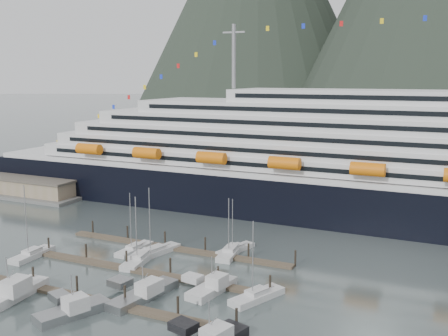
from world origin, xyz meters
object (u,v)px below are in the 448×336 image
at_px(sailboat_b, 134,249).
at_px(sailboat_d, 155,253).
at_px(sailboat_a, 32,255).
at_px(sailboat_f, 230,253).
at_px(cruise_ship, 392,170).
at_px(sailboat_c, 140,260).
at_px(trawler_a, 8,294).
at_px(trawler_e, 211,287).
at_px(trawler_c, 142,293).
at_px(warehouse, 22,184).
at_px(sailboat_g, 235,249).
at_px(sailboat_h, 257,297).
at_px(trawler_b, 72,310).

relative_size(sailboat_b, sailboat_d, 0.89).
bearing_deg(sailboat_a, sailboat_f, -65.45).
distance_m(cruise_ship, sailboat_c, 61.75).
distance_m(sailboat_b, sailboat_c, 6.23).
height_order(sailboat_b, sailboat_d, sailboat_d).
xyz_separation_m(trawler_a, trawler_e, (26.49, 15.76, -0.10)).
distance_m(sailboat_a, trawler_c, 29.75).
height_order(warehouse, sailboat_c, sailboat_c).
bearing_deg(sailboat_a, sailboat_g, -62.15).
height_order(sailboat_b, sailboat_g, sailboat_b).
bearing_deg(trawler_e, sailboat_h, -78.40).
xyz_separation_m(sailboat_b, trawler_e, (22.05, -10.96, 0.44)).
height_order(sailboat_b, trawler_a, sailboat_b).
height_order(sailboat_h, trawler_e, sailboat_h).
distance_m(sailboat_f, sailboat_h, 20.30).
relative_size(sailboat_a, sailboat_b, 1.19).
height_order(sailboat_a, sailboat_f, sailboat_a).
xyz_separation_m(trawler_a, trawler_c, (18.04, 9.17, -0.09)).
xyz_separation_m(cruise_ship, trawler_c, (-28.03, -60.78, -11.18)).
height_order(sailboat_d, sailboat_h, sailboat_d).
height_order(sailboat_c, sailboat_h, sailboat_h).
relative_size(sailboat_d, trawler_a, 0.98).
xyz_separation_m(warehouse, sailboat_g, (78.09, -22.01, -1.86)).
bearing_deg(sailboat_h, trawler_b, 149.15).
relative_size(sailboat_c, trawler_e, 1.26).
xyz_separation_m(warehouse, trawler_a, (55.95, -57.01, -1.30)).
bearing_deg(trawler_b, sailboat_g, 6.94).
relative_size(sailboat_d, sailboat_h, 1.05).
bearing_deg(sailboat_h, sailboat_d, 89.59).
bearing_deg(sailboat_c, sailboat_a, 98.28).
height_order(sailboat_b, sailboat_h, sailboat_h).
bearing_deg(sailboat_f, sailboat_c, 120.45).
distance_m(sailboat_f, sailboat_g, 2.47).
relative_size(sailboat_g, sailboat_h, 0.84).
xyz_separation_m(sailboat_d, trawler_a, (-9.05, -26.77, 0.53)).
relative_size(warehouse, sailboat_c, 3.54).
relative_size(sailboat_a, sailboat_g, 1.33).
relative_size(sailboat_b, trawler_c, 0.92).
distance_m(sailboat_a, sailboat_b, 18.86).
relative_size(cruise_ship, sailboat_g, 19.24).
xyz_separation_m(sailboat_h, trawler_c, (-16.00, -6.94, 0.43)).
bearing_deg(sailboat_h, sailboat_b, 92.98).
relative_size(cruise_ship, warehouse, 4.57).
distance_m(sailboat_d, trawler_a, 28.27).
xyz_separation_m(sailboat_c, sailboat_d, (0.34, 4.59, -0.01)).
bearing_deg(cruise_ship, trawler_e, -109.87).
relative_size(trawler_b, trawler_e, 1.07).
bearing_deg(sailboat_f, sailboat_g, -7.41).
xyz_separation_m(cruise_ship, sailboat_d, (-37.03, -43.18, -11.62)).
distance_m(sailboat_g, trawler_e, 19.74).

